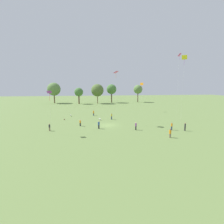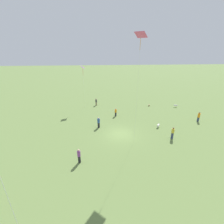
{
  "view_description": "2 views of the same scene",
  "coord_description": "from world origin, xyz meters",
  "px_view_note": "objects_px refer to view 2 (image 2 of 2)",
  "views": [
    {
      "loc": [
        -4.84,
        -41.9,
        9.89
      ],
      "look_at": [
        0.42,
        -4.29,
        3.96
      ],
      "focal_mm": 28.0,
      "sensor_mm": 36.0,
      "label": 1
    },
    {
      "loc": [
        19.1,
        -3.08,
        11.39
      ],
      "look_at": [
        1.52,
        -1.4,
        4.21
      ],
      "focal_mm": 24.0,
      "sensor_mm": 36.0,
      "label": 2
    }
  ],
  "objects_px": {
    "person_1": "(99,122)",
    "person_8": "(116,112)",
    "person_6": "(173,133)",
    "person_4": "(96,102)",
    "kite_0": "(83,69)",
    "person_3": "(199,117)",
    "picnic_bag_0": "(149,105)",
    "dog_0": "(176,105)",
    "kite_4": "(141,39)",
    "dog_1": "(158,125)",
    "person_2": "(79,156)"
  },
  "relations": [
    {
      "from": "person_1",
      "to": "person_8",
      "type": "relative_size",
      "value": 1.13
    },
    {
      "from": "person_6",
      "to": "person_8",
      "type": "relative_size",
      "value": 1.12
    },
    {
      "from": "person_4",
      "to": "kite_0",
      "type": "relative_size",
      "value": 0.18
    },
    {
      "from": "person_4",
      "to": "person_8",
      "type": "height_order",
      "value": "person_4"
    },
    {
      "from": "person_3",
      "to": "picnic_bag_0",
      "type": "bearing_deg",
      "value": 36.97
    },
    {
      "from": "person_3",
      "to": "person_6",
      "type": "height_order",
      "value": "person_6"
    },
    {
      "from": "person_6",
      "to": "person_1",
      "type": "bearing_deg",
      "value": 70.67
    },
    {
      "from": "person_3",
      "to": "person_8",
      "type": "bearing_deg",
      "value": 77.26
    },
    {
      "from": "person_6",
      "to": "kite_0",
      "type": "relative_size",
      "value": 0.2
    },
    {
      "from": "person_4",
      "to": "person_6",
      "type": "height_order",
      "value": "person_6"
    },
    {
      "from": "person_3",
      "to": "dog_0",
      "type": "relative_size",
      "value": 2.16
    },
    {
      "from": "person_6",
      "to": "kite_4",
      "type": "relative_size",
      "value": 0.13
    },
    {
      "from": "kite_0",
      "to": "kite_4",
      "type": "bearing_deg",
      "value": -109.5
    },
    {
      "from": "dog_1",
      "to": "kite_0",
      "type": "bearing_deg",
      "value": 178.8
    },
    {
      "from": "person_2",
      "to": "dog_1",
      "type": "distance_m",
      "value": 13.79
    },
    {
      "from": "person_4",
      "to": "dog_0",
      "type": "distance_m",
      "value": 17.57
    },
    {
      "from": "kite_4",
      "to": "person_2",
      "type": "bearing_deg",
      "value": 110.34
    },
    {
      "from": "kite_0",
      "to": "picnic_bag_0",
      "type": "bearing_deg",
      "value": -49.89
    },
    {
      "from": "picnic_bag_0",
      "to": "person_6",
      "type": "bearing_deg",
      "value": -4.95
    },
    {
      "from": "person_1",
      "to": "person_2",
      "type": "bearing_deg",
      "value": -19.1
    },
    {
      "from": "person_3",
      "to": "person_4",
      "type": "height_order",
      "value": "person_3"
    },
    {
      "from": "person_1",
      "to": "person_4",
      "type": "xyz_separation_m",
      "value": [
        -10.71,
        -0.42,
        -0.09
      ]
    },
    {
      "from": "dog_0",
      "to": "dog_1",
      "type": "height_order",
      "value": "dog_1"
    },
    {
      "from": "person_1",
      "to": "person_6",
      "type": "xyz_separation_m",
      "value": [
        4.32,
        10.19,
        -0.0
      ]
    },
    {
      "from": "kite_0",
      "to": "picnic_bag_0",
      "type": "height_order",
      "value": "kite_0"
    },
    {
      "from": "picnic_bag_0",
      "to": "person_1",
      "type": "bearing_deg",
      "value": -51.31
    },
    {
      "from": "person_8",
      "to": "dog_1",
      "type": "bearing_deg",
      "value": -179.7
    },
    {
      "from": "person_2",
      "to": "picnic_bag_0",
      "type": "height_order",
      "value": "person_2"
    },
    {
      "from": "person_1",
      "to": "kite_4",
      "type": "bearing_deg",
      "value": 41.43
    },
    {
      "from": "person_6",
      "to": "picnic_bag_0",
      "type": "height_order",
      "value": "person_6"
    },
    {
      "from": "person_1",
      "to": "dog_0",
      "type": "height_order",
      "value": "person_1"
    },
    {
      "from": "person_3",
      "to": "person_8",
      "type": "relative_size",
      "value": 1.11
    },
    {
      "from": "person_2",
      "to": "person_4",
      "type": "height_order",
      "value": "person_2"
    },
    {
      "from": "person_1",
      "to": "person_6",
      "type": "distance_m",
      "value": 11.07
    },
    {
      "from": "picnic_bag_0",
      "to": "dog_0",
      "type": "bearing_deg",
      "value": 77.65
    },
    {
      "from": "person_2",
      "to": "person_4",
      "type": "relative_size",
      "value": 1.1
    },
    {
      "from": "person_2",
      "to": "dog_1",
      "type": "height_order",
      "value": "person_2"
    },
    {
      "from": "person_3",
      "to": "dog_1",
      "type": "distance_m",
      "value": 7.91
    },
    {
      "from": "person_6",
      "to": "dog_0",
      "type": "xyz_separation_m",
      "value": [
        -12.19,
        6.72,
        -0.5
      ]
    },
    {
      "from": "person_4",
      "to": "person_6",
      "type": "distance_m",
      "value": 18.4
    },
    {
      "from": "kite_0",
      "to": "picnic_bag_0",
      "type": "distance_m",
      "value": 16.28
    },
    {
      "from": "person_8",
      "to": "person_6",
      "type": "bearing_deg",
      "value": 168.59
    },
    {
      "from": "person_1",
      "to": "person_3",
      "type": "height_order",
      "value": "person_1"
    },
    {
      "from": "person_1",
      "to": "person_8",
      "type": "bearing_deg",
      "value": 139.16
    },
    {
      "from": "kite_0",
      "to": "kite_4",
      "type": "distance_m",
      "value": 16.93
    },
    {
      "from": "person_2",
      "to": "person_3",
      "type": "relative_size",
      "value": 1.01
    },
    {
      "from": "person_3",
      "to": "dog_1",
      "type": "xyz_separation_m",
      "value": [
        1.48,
        -7.75,
        -0.49
      ]
    },
    {
      "from": "person_3",
      "to": "dog_1",
      "type": "bearing_deg",
      "value": 102.79
    },
    {
      "from": "person_6",
      "to": "kite_4",
      "type": "bearing_deg",
      "value": 97.33
    },
    {
      "from": "kite_4",
      "to": "dog_1",
      "type": "bearing_deg",
      "value": -57.78
    }
  ]
}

